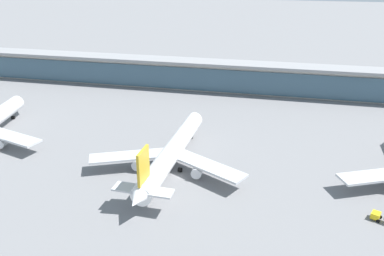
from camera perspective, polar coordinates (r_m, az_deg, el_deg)
The scene contains 3 objects.
ground_plane at distance 121.03m, azimuth -2.06°, elevation -7.00°, with size 1200.00×1200.00×0.00m, color slate.
airliner_centre_stand at distance 123.28m, azimuth -2.96°, elevation -3.56°, with size 49.86×64.82×17.27m.
terminal_building at distance 198.20m, azimuth 4.42°, elevation 7.54°, with size 266.76×12.80×15.20m.
Camera 1 is at (27.40, -101.18, 60.50)m, focal length 36.98 mm.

